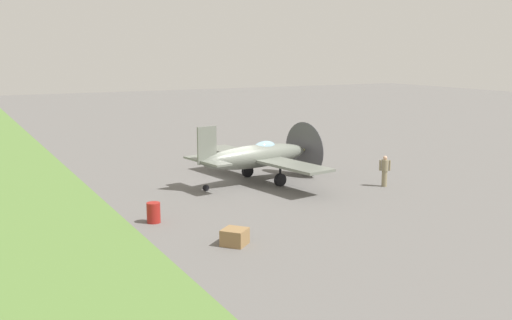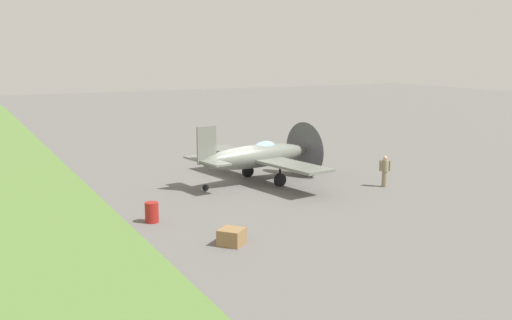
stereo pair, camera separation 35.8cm
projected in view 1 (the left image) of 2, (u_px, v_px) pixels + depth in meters
ground_plane at (234, 185)px, 33.33m from camera, size 160.00×160.00×0.00m
airplane_lead at (258, 156)px, 33.76m from camera, size 10.32×8.21×3.65m
ground_crew_chief at (385, 170)px, 32.84m from camera, size 0.39×0.55×1.73m
fuel_drum at (154, 213)px, 25.95m from camera, size 0.60×0.60×0.90m
supply_crate at (235, 237)px, 22.98m from camera, size 1.27×1.27×0.64m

